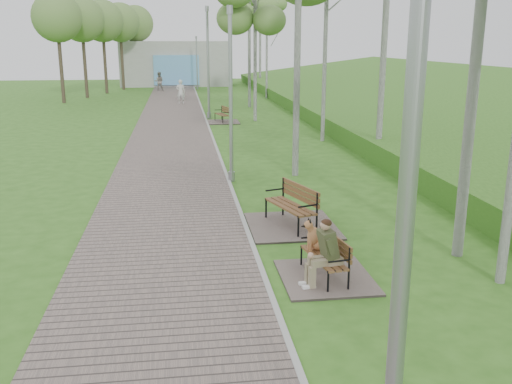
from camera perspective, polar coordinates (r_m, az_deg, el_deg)
walkway at (r=25.57m, az=-8.44°, el=5.72°), size 3.50×67.00×0.04m
kerb at (r=25.60m, az=-4.51°, el=5.85°), size 0.10×67.00×0.05m
embankment at (r=27.56m, az=21.58°, el=5.45°), size 14.00×70.00×1.60m
building_north at (r=54.76m, az=-7.98°, el=12.62°), size 10.00×5.20×4.00m
bench_main at (r=9.96m, az=6.62°, el=-6.68°), size 1.57×1.74×1.37m
bench_second at (r=12.71m, az=3.46°, el=-2.55°), size 1.92×2.13×1.18m
bench_third at (r=29.28m, az=-3.38°, el=7.31°), size 1.60×1.78×0.98m
lamp_post_near at (r=4.21m, az=14.63°, el=-3.92°), size 0.22×0.22×5.78m
lamp_post_second at (r=16.50m, az=-2.54°, el=8.95°), size 0.19×0.19×4.97m
lamp_post_third at (r=30.65m, az=-4.80°, el=12.34°), size 0.22×0.22×5.75m
lamp_post_far at (r=49.74m, az=-5.93°, el=12.54°), size 0.17×0.17×4.40m
pedestrian_near at (r=38.08m, az=-7.54°, el=9.89°), size 0.63×0.47×1.59m
pedestrian_far at (r=48.41m, az=-9.67°, el=10.83°), size 0.76×0.59×1.55m
birch_mid_c at (r=29.51m, az=-0.09°, el=18.61°), size 2.71×2.71×7.57m
birch_far_b at (r=36.00m, az=-0.68°, el=18.44°), size 2.65×2.65×7.97m
birch_far_c at (r=41.66m, az=1.10°, el=17.22°), size 2.21×2.21×7.29m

